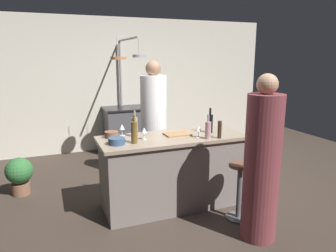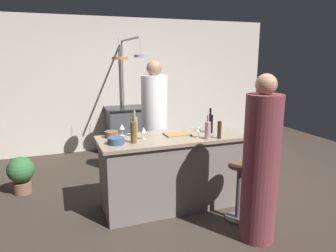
{
  "view_description": "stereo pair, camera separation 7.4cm",
  "coord_description": "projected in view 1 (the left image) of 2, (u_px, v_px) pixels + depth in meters",
  "views": [
    {
      "loc": [
        -1.42,
        -3.45,
        1.86
      ],
      "look_at": [
        0.0,
        0.15,
        1.0
      ],
      "focal_mm": 33.61,
      "sensor_mm": 36.0,
      "label": 1
    },
    {
      "loc": [
        -1.35,
        -3.48,
        1.86
      ],
      "look_at": [
        0.0,
        0.15,
        1.0
      ],
      "focal_mm": 33.61,
      "sensor_mm": 36.0,
      "label": 2
    }
  ],
  "objects": [
    {
      "name": "overhead_pot_rack",
      "position": [
        125.0,
        71.0,
        5.54
      ],
      "size": [
        0.59,
        1.33,
        2.17
      ],
      "color": "gray",
      "rests_on": "ground_plane"
    },
    {
      "name": "pepper_mill",
      "position": [
        220.0,
        130.0,
        3.75
      ],
      "size": [
        0.05,
        0.05,
        0.21
      ],
      "primitive_type": "cylinder",
      "color": "#382319",
      "rests_on": "kitchen_island"
    },
    {
      "name": "wine_glass_near_left_guest",
      "position": [
        199.0,
        129.0,
        3.77
      ],
      "size": [
        0.07,
        0.07,
        0.15
      ],
      "color": "silver",
      "rests_on": "kitchen_island"
    },
    {
      "name": "wine_glass_near_right_guest",
      "position": [
        122.0,
        128.0,
        3.86
      ],
      "size": [
        0.07,
        0.07,
        0.15
      ],
      "color": "silver",
      "rests_on": "kitchen_island"
    },
    {
      "name": "wine_bottle_dark",
      "position": [
        210.0,
        123.0,
        4.02
      ],
      "size": [
        0.07,
        0.07,
        0.32
      ],
      "color": "black",
      "rests_on": "kitchen_island"
    },
    {
      "name": "wine_bottle_rose",
      "position": [
        208.0,
        130.0,
        3.72
      ],
      "size": [
        0.07,
        0.07,
        0.29
      ],
      "color": "#B78C8E",
      "rests_on": "kitchen_island"
    },
    {
      "name": "stove_range",
      "position": [
        125.0,
        130.0,
        6.17
      ],
      "size": [
        0.8,
        0.64,
        0.89
      ],
      "color": "#47474C",
      "rests_on": "ground_plane"
    },
    {
      "name": "back_wall",
      "position": [
        119.0,
        85.0,
        6.35
      ],
      "size": [
        6.4,
        0.16,
        2.6
      ],
      "primitive_type": "cube",
      "color": "beige",
      "rests_on": "ground_plane"
    },
    {
      "name": "kitchen_island",
      "position": [
        172.0,
        171.0,
        3.95
      ],
      "size": [
        1.8,
        0.72,
        0.9
      ],
      "color": "slate",
      "rests_on": "ground_plane"
    },
    {
      "name": "mixing_bowl_blue",
      "position": [
        117.0,
        141.0,
        3.5
      ],
      "size": [
        0.19,
        0.19,
        0.07
      ],
      "primitive_type": "cylinder",
      "color": "#334C6B",
      "rests_on": "kitchen_island"
    },
    {
      "name": "wine_bottle_amber",
      "position": [
        134.0,
        132.0,
        3.52
      ],
      "size": [
        0.07,
        0.07,
        0.33
      ],
      "color": "brown",
      "rests_on": "kitchen_island"
    },
    {
      "name": "chef",
      "position": [
        154.0,
        127.0,
        4.64
      ],
      "size": [
        0.38,
        0.38,
        1.8
      ],
      "color": "white",
      "rests_on": "ground_plane"
    },
    {
      "name": "bar_stool_right",
      "position": [
        239.0,
        189.0,
        3.61
      ],
      "size": [
        0.28,
        0.28,
        0.68
      ],
      "color": "#4C4C51",
      "rests_on": "ground_plane"
    },
    {
      "name": "guest_right",
      "position": [
        262.0,
        166.0,
        3.15
      ],
      "size": [
        0.36,
        0.36,
        1.7
      ],
      "color": "brown",
      "rests_on": "ground_plane"
    },
    {
      "name": "potted_plant",
      "position": [
        19.0,
        174.0,
        4.28
      ],
      "size": [
        0.36,
        0.36,
        0.52
      ],
      "color": "brown",
      "rests_on": "ground_plane"
    },
    {
      "name": "ground_plane",
      "position": [
        172.0,
        204.0,
        4.04
      ],
      "size": [
        9.0,
        9.0,
        0.0
      ],
      "primitive_type": "plane",
      "color": "#382D26"
    },
    {
      "name": "wine_bottle_white",
      "position": [
        135.0,
        126.0,
        3.82
      ],
      "size": [
        0.07,
        0.07,
        0.32
      ],
      "color": "gray",
      "rests_on": "kitchen_island"
    },
    {
      "name": "wine_glass_by_chef",
      "position": [
        144.0,
        131.0,
        3.69
      ],
      "size": [
        0.07,
        0.07,
        0.15
      ],
      "color": "silver",
      "rests_on": "kitchen_island"
    },
    {
      "name": "cutting_board",
      "position": [
        177.0,
        134.0,
        3.93
      ],
      "size": [
        0.32,
        0.22,
        0.02
      ],
      "primitive_type": "cube",
      "color": "#997047",
      "rests_on": "kitchen_island"
    },
    {
      "name": "mixing_bowl_wooden",
      "position": [
        112.0,
        135.0,
        3.79
      ],
      "size": [
        0.16,
        0.16,
        0.08
      ],
      "primitive_type": "cylinder",
      "color": "brown",
      "rests_on": "kitchen_island"
    }
  ]
}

